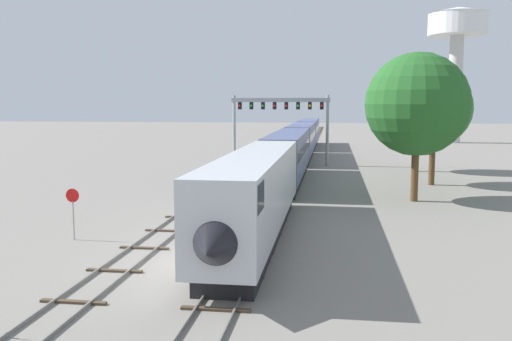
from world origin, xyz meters
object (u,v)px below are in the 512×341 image
object	(u,v)px
trackside_tree_mid	(416,104)
passenger_train	(296,146)
stop_sign	(73,207)
water_tower	(457,33)
signal_gantry	(280,113)
trackside_tree_left	(434,109)
trackside_tree_right	(417,104)

from	to	relation	value
trackside_tree_mid	passenger_train	bearing A→B (deg)	177.19
stop_sign	water_tower	bearing A→B (deg)	65.98
signal_gantry	water_tower	world-z (taller)	water_tower
signal_gantry	trackside_tree_mid	world-z (taller)	trackside_tree_mid
passenger_train	stop_sign	distance (m)	37.21
passenger_train	water_tower	world-z (taller)	water_tower
water_tower	trackside_tree_left	size ratio (longest dim) A/B	2.45
signal_gantry	trackside_tree_left	bearing A→B (deg)	-44.03
water_tower	stop_sign	bearing A→B (deg)	-114.02
trackside_tree_left	trackside_tree_right	size ratio (longest dim) A/B	0.92
passenger_train	trackside_tree_mid	world-z (taller)	trackside_tree_mid
signal_gantry	water_tower	bearing A→B (deg)	56.26
stop_sign	trackside_tree_left	bearing A→B (deg)	46.44
water_tower	passenger_train	bearing A→B (deg)	-119.66
stop_sign	passenger_train	bearing A→B (deg)	74.41
stop_sign	trackside_tree_left	distance (m)	34.24
passenger_train	trackside_tree_right	world-z (taller)	trackside_tree_right
signal_gantry	trackside_tree_mid	size ratio (longest dim) A/B	1.12
signal_gantry	trackside_tree_right	world-z (taller)	trackside_tree_right
passenger_train	trackside_tree_left	distance (m)	18.03
signal_gantry	trackside_tree_right	distance (m)	27.40
trackside_tree_mid	signal_gantry	bearing A→B (deg)	164.15
water_tower	stop_sign	world-z (taller)	water_tower
stop_sign	trackside_tree_mid	distance (m)	42.53
water_tower	trackside_tree_right	xyz separation A→B (m)	(-16.98, -68.71, -13.45)
passenger_train	water_tower	distance (m)	58.43
trackside_tree_left	trackside_tree_mid	world-z (taller)	trackside_tree_mid
trackside_tree_right	trackside_tree_mid	bearing A→B (deg)	82.06
passenger_train	signal_gantry	distance (m)	5.77
trackside_tree_left	stop_sign	bearing A→B (deg)	-133.56
signal_gantry	trackside_tree_left	size ratio (longest dim) A/B	1.15
trackside_tree_right	passenger_train	bearing A→B (deg)	117.07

